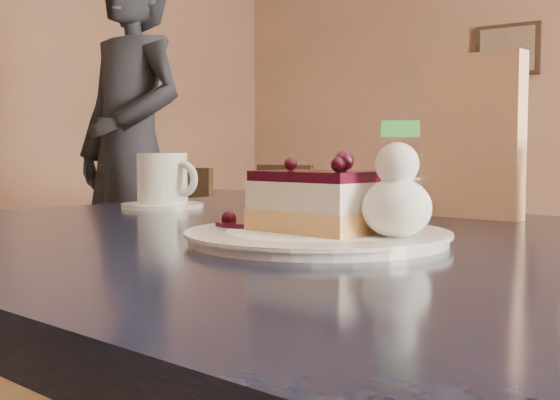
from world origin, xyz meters
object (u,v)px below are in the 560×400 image
Objects in this scene: main_table at (347,312)px; dessert_plate at (317,237)px; cheesecake_slice at (318,202)px; patron at (131,151)px; bg_table_far_left at (238,302)px; coffee_set at (164,183)px.

main_table is 0.11m from dessert_plate.
main_table is at bearing 90.00° from cheesecake_slice.
patron is at bearing 148.98° from main_table.
patron is (-2.13, 1.71, 0.05)m from cheesecake_slice.
dessert_plate is 0.04m from cheesecake_slice.
dessert_plate is at bearing -55.10° from bg_table_far_left.
main_table is 0.77× the size of patron.
bg_table_far_left is 1.11m from patron.
dessert_plate is 3.27m from bg_table_far_left.
cheesecake_slice is 0.09× the size of bg_table_far_left.
bg_table_far_left is (-2.05, 2.43, -0.76)m from dessert_plate.
coffee_set is (-0.47, 0.19, 0.13)m from main_table.
main_table is at bearing -21.52° from coffee_set.
main_table is 3.21m from bg_table_far_left.
cheesecake_slice is at bearing -33.41° from patron.
cheesecake_slice is at bearing -27.30° from coffee_set.
coffee_set reaches higher than cheesecake_slice.
coffee_set is at bearing 152.70° from dessert_plate.
main_table is at bearing -54.38° from bg_table_far_left.
dessert_plate is 0.17× the size of bg_table_far_left.
cheesecake_slice is (-0.00, 0.00, 0.04)m from dessert_plate.
dessert_plate is (-0.01, -0.05, 0.09)m from main_table.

